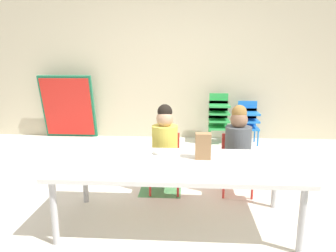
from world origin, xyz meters
The scene contains 12 objects.
ground_plane centered at (0.00, 0.00, -0.01)m, with size 6.66×4.56×0.02m.
back_wall centered at (0.00, 2.28, 1.32)m, with size 6.66×0.10×2.65m, color beige.
craft_table centered at (0.20, -0.70, 0.50)m, with size 1.95×0.83×0.54m.
seated_child_near_camera centered at (0.05, -0.05, 0.55)m, with size 0.32×0.32×0.92m.
seated_child_middle_seat centered at (0.78, -0.05, 0.55)m, with size 0.34×0.34×0.92m.
kid_chair_green_stack centered at (0.78, 1.92, 0.46)m, with size 0.32×0.30×0.80m.
kid_chair_blue_stack centered at (1.24, 1.92, 0.40)m, with size 0.32×0.30×0.68m.
folded_activity_table centered at (-1.77, 2.08, 0.54)m, with size 0.90×0.29×1.09m.
paper_bag_brown centered at (0.41, -0.57, 0.65)m, with size 0.13×0.09×0.22m, color #9E754C.
paper_plate_near_edge centered at (0.03, -0.49, 0.55)m, with size 0.18×0.18×0.01m, color white.
paper_plate_center_table centered at (-0.12, -0.74, 0.55)m, with size 0.18×0.18×0.01m, color white.
donut_powdered_on_plate centered at (0.03, -0.49, 0.57)m, with size 0.11×0.11×0.04m, color white.
Camera 1 is at (0.28, -3.14, 1.39)m, focal length 33.86 mm.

